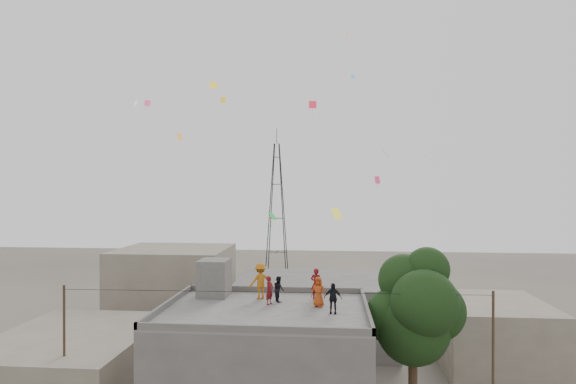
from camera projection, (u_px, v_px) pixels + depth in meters
The scene contains 17 objects.
main_building at pixel (265, 371), 23.61m from camera, with size 10.00×8.00×6.10m.
parapet at pixel (265, 306), 23.59m from camera, with size 10.00×8.00×0.30m.
stair_head_box at pixel (214, 278), 26.46m from camera, with size 1.60×1.80×2.00m, color #4F4D4A.
neighbor_west at pixel (74, 369), 26.60m from camera, with size 8.00×10.00×4.00m, color #6C6255.
neighbor_north at pixel (315, 311), 37.38m from camera, with size 12.00×9.00×5.00m, color #4F4D4A.
neighbor_northwest at pixel (174, 290), 40.45m from camera, with size 9.00×8.00×7.00m, color #6C6255.
neighbor_east at pixel (492, 334), 32.32m from camera, with size 7.00×8.00×4.40m, color #6C6255.
tree at pixel (416, 309), 23.52m from camera, with size 4.90×4.60×9.10m.
utility_line at pixel (272, 365), 22.32m from camera, with size 20.12×0.62×7.40m.
transmission_tower at pixel (277, 211), 63.77m from camera, with size 2.97×2.97×20.01m.
person_red_adult at pixel (316, 284), 25.66m from camera, with size 0.60×0.40×1.65m, color maroon.
person_orange_child at pixel (318, 292), 24.03m from camera, with size 0.73×0.47×1.49m, color #AB3E13.
person_dark_child at pixel (279, 289), 25.11m from camera, with size 0.65×0.50×1.33m, color black.
person_dark_adult at pixel (333, 298), 22.72m from camera, with size 0.85×0.35×1.44m, color black.
person_orange_adult at pixel (260, 281), 25.76m from camera, with size 1.23×0.71×1.91m, color #AC6213.
person_red_child at pixel (270, 290), 24.50m from camera, with size 0.53×0.35×1.44m, color maroon.
kites at pixel (279, 133), 29.96m from camera, with size 17.16×14.35×12.91m.
Camera 1 is at (3.23, -23.36, 12.00)m, focal length 30.00 mm.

